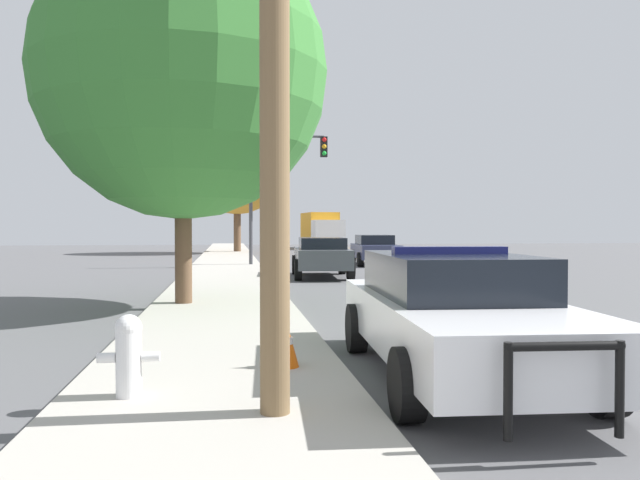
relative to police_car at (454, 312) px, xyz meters
name	(u,v)px	position (x,y,z in m)	size (l,w,h in m)	color
ground_plane	(608,361)	(2.33, 0.54, -0.77)	(110.00, 110.00, 0.00)	#565659
sidewalk_left	(217,368)	(-2.77, 0.54, -0.70)	(3.00, 110.00, 0.13)	#ADA89E
police_car	(454,312)	(0.00, 0.00, 0.00)	(2.33, 5.31, 1.53)	white
fire_hydrant	(129,353)	(-3.58, -0.83, -0.22)	(0.59, 0.26, 0.79)	white
traffic_light	(280,172)	(-0.43, 20.42, 3.39)	(3.46, 0.35, 5.79)	#424247
car_background_distant	(323,240)	(4.82, 42.56, -0.03)	(2.12, 4.13, 1.37)	#333856
car_background_oncoming	(375,249)	(4.07, 21.29, -0.03)	(2.23, 4.40, 1.39)	#333856
car_background_midblock	(322,256)	(0.57, 14.60, -0.01)	(2.22, 4.45, 1.39)	#474C51
box_truck	(321,229)	(4.82, 43.50, 0.82)	(2.83, 7.18, 2.94)	silver
tree_sidewalk_near	(183,75)	(-3.60, 6.65, 4.25)	(6.21, 6.21, 8.00)	brown
tree_sidewalk_far	(237,170)	(-2.11, 35.05, 4.83)	(6.03, 6.03, 8.50)	brown
traffic_cone	(286,343)	(-1.97, 0.22, -0.36)	(0.31, 0.31, 0.56)	orange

